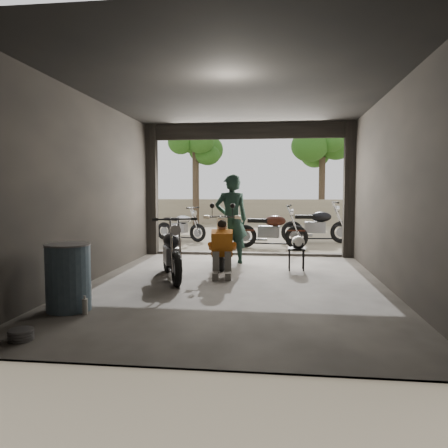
% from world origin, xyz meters
% --- Properties ---
extents(ground, '(80.00, 80.00, 0.00)m').
position_xyz_m(ground, '(0.00, 0.00, 0.00)').
color(ground, '#7A6D56').
rests_on(ground, ground).
extents(garage, '(7.00, 7.13, 3.20)m').
position_xyz_m(garage, '(0.00, 0.55, 1.28)').
color(garage, '#2D2B28').
rests_on(garage, ground).
extents(boundary_wall, '(18.00, 0.30, 1.20)m').
position_xyz_m(boundary_wall, '(0.00, 14.00, 0.60)').
color(boundary_wall, gray).
rests_on(boundary_wall, ground).
extents(tree_left, '(2.20, 2.20, 5.60)m').
position_xyz_m(tree_left, '(-3.00, 12.50, 3.99)').
color(tree_left, '#382B1E').
rests_on(tree_left, ground).
extents(tree_right, '(2.20, 2.20, 5.00)m').
position_xyz_m(tree_right, '(2.80, 14.00, 3.56)').
color(tree_right, '#382B1E').
rests_on(tree_right, ground).
extents(main_bike, '(0.76, 1.70, 1.11)m').
position_xyz_m(main_bike, '(-0.39, 1.87, 0.56)').
color(main_bike, beige).
rests_on(main_bike, ground).
extents(left_bike, '(1.25, 1.82, 1.14)m').
position_xyz_m(left_bike, '(-1.17, 0.40, 0.57)').
color(left_bike, black).
rests_on(left_bike, ground).
extents(outside_bike_a, '(1.75, 1.20, 1.09)m').
position_xyz_m(outside_bike_a, '(-2.35, 6.41, 0.55)').
color(outside_bike_a, black).
rests_on(outside_bike_a, ground).
extents(outside_bike_b, '(1.86, 0.91, 1.21)m').
position_xyz_m(outside_bike_b, '(0.53, 4.95, 0.61)').
color(outside_bike_b, '#38160D').
rests_on(outside_bike_b, ground).
extents(outside_bike_c, '(1.95, 0.94, 1.28)m').
position_xyz_m(outside_bike_c, '(1.91, 6.33, 0.64)').
color(outside_bike_c, black).
rests_on(outside_bike_c, ground).
extents(rider, '(0.81, 0.65, 1.95)m').
position_xyz_m(rider, '(-0.28, 2.18, 0.97)').
color(rider, black).
rests_on(rider, ground).
extents(mechanic, '(0.59, 0.75, 1.02)m').
position_xyz_m(mechanic, '(-0.28, 0.62, 0.51)').
color(mechanic, '#B56118').
rests_on(mechanic, ground).
extents(stool, '(0.33, 0.33, 0.46)m').
position_xyz_m(stool, '(1.09, 1.52, 0.39)').
color(stool, black).
rests_on(stool, ground).
extents(helmet, '(0.28, 0.29, 0.24)m').
position_xyz_m(helmet, '(1.12, 1.50, 0.58)').
color(helmet, silver).
rests_on(helmet, stool).
extents(oil_drum, '(0.70, 0.70, 0.89)m').
position_xyz_m(oil_drum, '(-2.00, -1.83, 0.44)').
color(oil_drum, '#374C5D').
rests_on(oil_drum, ground).
extents(sign_post, '(0.73, 0.08, 2.20)m').
position_xyz_m(sign_post, '(3.50, 3.84, 1.46)').
color(sign_post, black).
rests_on(sign_post, ground).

